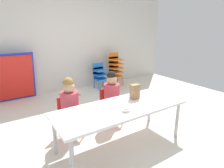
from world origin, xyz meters
The scene contains 12 objects.
ground_plane centered at (-0.01, 0.00, -0.01)m, with size 6.64×4.50×0.02m.
back_wall centered at (0.00, 2.25, 1.38)m, with size 6.64×0.10×2.77m, color beige.
craft_table centered at (-0.16, -0.58, 0.53)m, with size 1.83×0.70×0.58m.
seated_child_near_camera centered at (-0.66, 0.01, 0.55)m, with size 0.34×0.34×0.92m.
seated_child_middle_seat centered at (0.07, 0.01, 0.55)m, with size 0.32×0.31×0.92m.
kid_chair_blue_stack centered at (0.90, 1.84, 0.40)m, with size 0.32×0.30×0.68m.
kid_chair_orange_stack centered at (1.40, 1.84, 0.52)m, with size 0.32×0.30×0.92m.
folded_activity_table centered at (-1.16, 2.05, 0.54)m, with size 0.90×0.29×1.09m.
paper_bag_brown centered at (0.18, -0.45, 0.69)m, with size 0.13×0.09×0.22m, color #9E754C.
paper_plate_near_edge centered at (-0.21, -0.75, 0.58)m, with size 0.18×0.18×0.01m, color white.
paper_plate_center_table centered at (-0.09, -0.48, 0.58)m, with size 0.18×0.18×0.01m, color white.
donut_powdered_on_plate centered at (-0.21, -0.75, 0.60)m, with size 0.11×0.11×0.03m, color white.
Camera 1 is at (-1.55, -2.47, 1.60)m, focal length 30.38 mm.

